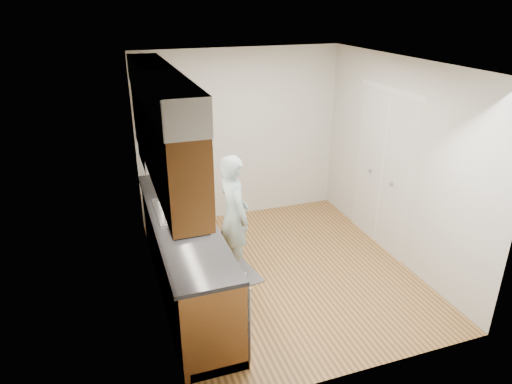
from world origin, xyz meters
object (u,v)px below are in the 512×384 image
soap_bottle_b (183,181)px  steel_can (173,185)px  person (234,208)px  soap_bottle_a (162,183)px  dish_rack (190,229)px  soap_bottle_c (166,183)px  soda_can (178,193)px

soap_bottle_b → steel_can: soap_bottle_b is taller
person → soap_bottle_a: (-0.73, 0.50, 0.23)m
soap_bottle_a → steel_can: soap_bottle_a is taller
steel_can → dish_rack: (-0.03, -1.13, -0.03)m
soap_bottle_c → steel_can: (0.08, -0.06, -0.01)m
soap_bottle_b → steel_can: bearing=174.5°
soap_bottle_b → soda_can: (-0.11, -0.26, -0.04)m
soap_bottle_c → steel_can: soap_bottle_c is taller
soap_bottle_a → dish_rack: (0.11, -1.04, -0.12)m
person → steel_can: (-0.59, 0.60, 0.14)m
soda_can → soap_bottle_c: bearing=105.5°
soap_bottle_b → soda_can: soap_bottle_b is taller
soap_bottle_a → soap_bottle_b: soap_bottle_a is taller
soap_bottle_a → soap_bottle_c: 0.18m
person → soda_can: (-0.58, 0.33, 0.14)m
soda_can → steel_can: (-0.01, 0.28, -0.00)m
soap_bottle_b → soda_can: size_ratio=1.65×
soap_bottle_b → soap_bottle_a: bearing=-161.3°
soda_can → person: bearing=-29.2°
soda_can → soap_bottle_a: bearing=129.8°
dish_rack → steel_can: bearing=87.7°
person → steel_can: bearing=36.9°
person → dish_rack: (-0.62, -0.53, 0.10)m
person → dish_rack: 0.83m
dish_rack → soda_can: bearing=86.6°
dish_rack → soap_bottle_c: bearing=91.8°
soap_bottle_a → soda_can: (0.15, -0.18, -0.09)m
soap_bottle_a → steel_can: 0.19m
person → soap_bottle_a: person is taller
soda_can → dish_rack: size_ratio=0.36×
dish_rack → person: bearing=39.6°
soap_bottle_a → steel_can: bearing=35.1°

